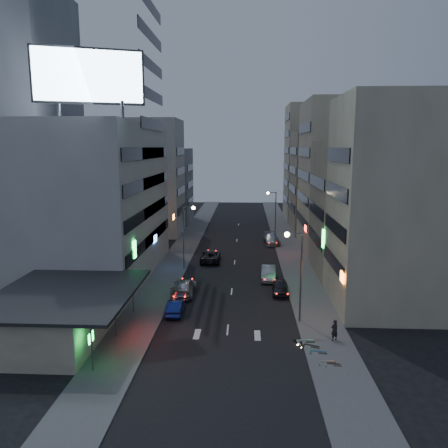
# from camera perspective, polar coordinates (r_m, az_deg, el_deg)

# --- Properties ---
(ground) EXTENTS (180.00, 180.00, 0.00)m
(ground) POSITION_cam_1_polar(r_m,az_deg,el_deg) (34.51, 0.19, -16.33)
(ground) COLOR black
(ground) RESTS_ON ground
(sidewalk_left) EXTENTS (4.00, 120.00, 0.12)m
(sidewalk_left) POSITION_cam_1_polar(r_m,az_deg,el_deg) (63.47, -5.76, -3.92)
(sidewalk_left) COLOR #4C4C4F
(sidewalk_left) RESTS_ON ground
(sidewalk_right) EXTENTS (4.00, 120.00, 0.12)m
(sidewalk_right) POSITION_cam_1_polar(r_m,az_deg,el_deg) (63.10, 8.80, -4.07)
(sidewalk_right) COLOR #4C4C4F
(sidewalk_right) RESTS_ON ground
(food_court) EXTENTS (11.00, 13.00, 3.88)m
(food_court) POSITION_cam_1_polar(r_m,az_deg,el_deg) (38.67, -21.10, -10.84)
(food_court) COLOR #C0B196
(food_court) RESTS_ON ground
(white_building) EXTENTS (14.00, 24.00, 18.00)m
(white_building) POSITION_cam_1_polar(r_m,az_deg,el_deg) (54.49, -16.93, 2.95)
(white_building) COLOR #B3B3AE
(white_building) RESTS_ON ground
(grey_tower) EXTENTS (10.00, 14.00, 34.00)m
(grey_tower) POSITION_cam_1_polar(r_m,az_deg,el_deg) (60.50, -24.54, 10.75)
(grey_tower) COLOR gray
(grey_tower) RESTS_ON ground
(shophouse_near) EXTENTS (10.00, 11.00, 20.00)m
(shophouse_near) POSITION_cam_1_polar(r_m,az_deg,el_deg) (43.86, 20.89, 2.41)
(shophouse_near) COLOR #C0B196
(shophouse_near) RESTS_ON ground
(shophouse_mid) EXTENTS (11.00, 12.00, 16.00)m
(shophouse_mid) POSITION_cam_1_polar(r_m,az_deg,el_deg) (55.19, 17.63, 1.95)
(shophouse_mid) COLOR tan
(shophouse_mid) RESTS_ON ground
(shophouse_far) EXTENTS (10.00, 14.00, 22.00)m
(shophouse_far) POSITION_cam_1_polar(r_m,az_deg,el_deg) (67.39, 14.58, 6.05)
(shophouse_far) COLOR #C0B196
(shophouse_far) RESTS_ON ground
(far_left_a) EXTENTS (11.00, 10.00, 20.00)m
(far_left_a) POSITION_cam_1_polar(r_m,az_deg,el_deg) (77.93, -9.71, 5.99)
(far_left_a) COLOR #B3B3AE
(far_left_a) RESTS_ON ground
(far_left_b) EXTENTS (12.00, 10.00, 15.00)m
(far_left_b) POSITION_cam_1_polar(r_m,az_deg,el_deg) (90.91, -8.20, 5.02)
(far_left_b) COLOR gray
(far_left_b) RESTS_ON ground
(far_right_a) EXTENTS (11.00, 12.00, 18.00)m
(far_right_a) POSITION_cam_1_polar(r_m,az_deg,el_deg) (82.33, 12.79, 5.40)
(far_right_a) COLOR tan
(far_right_a) RESTS_ON ground
(far_right_b) EXTENTS (12.00, 12.00, 24.00)m
(far_right_b) POSITION_cam_1_polar(r_m,az_deg,el_deg) (96.04, 11.74, 7.87)
(far_right_b) COLOR #C0B196
(far_right_b) RESTS_ON ground
(billboard) EXTENTS (9.52, 3.75, 6.20)m
(billboard) POSITION_cam_1_polar(r_m,az_deg,el_deg) (43.79, -17.25, 17.93)
(billboard) COLOR #595B60
(billboard) RESTS_ON white_building
(street_lamp_right_near) EXTENTS (1.60, 0.44, 8.02)m
(street_lamp_right_near) POSITION_cam_1_polar(r_m,az_deg,el_deg) (38.46, 9.48, -5.11)
(street_lamp_right_near) COLOR #595B60
(street_lamp_right_near) RESTS_ON sidewalk_right
(street_lamp_left) EXTENTS (1.60, 0.44, 8.02)m
(street_lamp_left) POSITION_cam_1_polar(r_m,az_deg,el_deg) (54.31, -4.93, -0.55)
(street_lamp_left) COLOR #595B60
(street_lamp_left) RESTS_ON sidewalk_left
(street_lamp_right_far) EXTENTS (1.60, 0.44, 8.02)m
(street_lamp_right_far) POSITION_cam_1_polar(r_m,az_deg,el_deg) (71.71, 6.45, 2.01)
(street_lamp_right_far) COLOR #595B60
(street_lamp_right_far) RESTS_ON sidewalk_right
(parked_car_right_near) EXTENTS (1.86, 4.19, 1.40)m
(parked_car_right_near) POSITION_cam_1_polar(r_m,az_deg,el_deg) (46.87, 7.36, -8.22)
(parked_car_right_near) COLOR #232328
(parked_car_right_near) RESTS_ON ground
(parked_car_right_mid) EXTENTS (1.88, 4.78, 1.55)m
(parked_car_right_mid) POSITION_cam_1_polar(r_m,az_deg,el_deg) (51.55, 5.82, -6.40)
(parked_car_right_mid) COLOR #A5A7AE
(parked_car_right_mid) RESTS_ON ground
(parked_car_left) EXTENTS (2.66, 5.60, 1.54)m
(parked_car_left) POSITION_cam_1_polar(r_m,az_deg,el_deg) (59.22, -1.77, -4.18)
(parked_car_left) COLOR #242428
(parked_car_left) RESTS_ON ground
(parked_car_right_far) EXTENTS (2.66, 5.65, 1.59)m
(parked_car_right_far) POSITION_cam_1_polar(r_m,az_deg,el_deg) (69.95, 6.25, -1.99)
(parked_car_right_far) COLOR gray
(parked_car_right_far) RESTS_ON ground
(road_car_blue) EXTENTS (1.41, 4.00, 1.32)m
(road_car_blue) POSITION_cam_1_polar(r_m,az_deg,el_deg) (41.51, -6.35, -10.71)
(road_car_blue) COLOR navy
(road_car_blue) RESTS_ON ground
(road_car_silver) EXTENTS (2.31, 5.59, 1.62)m
(road_car_silver) POSITION_cam_1_polar(r_m,az_deg,el_deg) (46.47, -5.28, -8.20)
(road_car_silver) COLOR #AAAEB2
(road_car_silver) RESTS_ON ground
(person) EXTENTS (0.75, 0.65, 1.73)m
(person) POSITION_cam_1_polar(r_m,az_deg,el_deg) (36.69, 14.23, -13.29)
(person) COLOR black
(person) RESTS_ON sidewalk_right
(scooter_black_a) EXTENTS (0.69, 1.67, 0.99)m
(scooter_black_a) POSITION_cam_1_polar(r_m,az_deg,el_deg) (33.41, 15.05, -16.45)
(scooter_black_a) COLOR black
(scooter_black_a) RESTS_ON sidewalk_right
(scooter_silver_a) EXTENTS (0.72, 1.86, 1.12)m
(scooter_silver_a) POSITION_cam_1_polar(r_m,az_deg,el_deg) (33.72, 14.23, -16.04)
(scooter_silver_a) COLOR gray
(scooter_silver_a) RESTS_ON sidewalk_right
(scooter_blue) EXTENTS (0.96, 1.89, 1.10)m
(scooter_blue) POSITION_cam_1_polar(r_m,az_deg,el_deg) (34.87, 13.35, -15.10)
(scooter_blue) COLOR navy
(scooter_blue) RESTS_ON sidewalk_right
(scooter_black_b) EXTENTS (1.29, 1.93, 1.12)m
(scooter_black_b) POSITION_cam_1_polar(r_m,az_deg,el_deg) (35.56, 12.49, -14.53)
(scooter_black_b) COLOR black
(scooter_black_b) RESTS_ON sidewalk_right
(scooter_silver_b) EXTENTS (0.88, 2.07, 1.23)m
(scooter_silver_b) POSITION_cam_1_polar(r_m,az_deg,el_deg) (36.56, 11.61, -13.69)
(scooter_silver_b) COLOR #B1B3B9
(scooter_silver_b) RESTS_ON sidewalk_right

